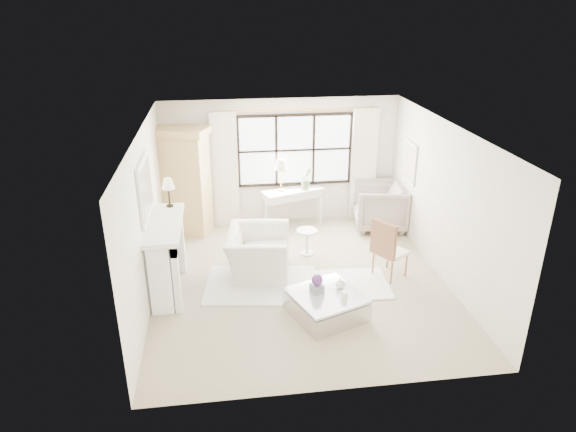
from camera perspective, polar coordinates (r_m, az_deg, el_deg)
The scene contains 32 objects.
floor at distance 9.08m, azimuth 1.38°, elevation -7.22°, with size 5.50×5.50×0.00m, color tan.
ceiling at distance 8.06m, azimuth 1.56°, elevation 9.59°, with size 5.50×5.50×0.00m, color white.
wall_back at distance 11.05m, azimuth -0.79°, elevation 6.06°, with size 5.00×5.00×0.00m, color silver.
wall_front at distance 6.07m, azimuth 5.61°, elevation -9.14°, with size 5.00×5.00×0.00m, color beige.
wall_left at distance 8.47m, azimuth -15.47°, elevation -0.21°, with size 5.50×5.50×0.00m, color white.
wall_right at distance 9.19m, azimuth 17.05°, elevation 1.45°, with size 5.50×5.50×0.00m, color beige.
window_pane at distance 11.00m, azimuth 0.78°, elevation 7.34°, with size 2.40×0.02×1.50m, color silver.
window_frame at distance 10.99m, azimuth 0.78°, elevation 7.33°, with size 2.50×0.04×1.50m, color black, non-canonical shape.
curtain_rod at distance 10.74m, azimuth 0.85°, elevation 11.73°, with size 0.04×0.04×3.30m, color #AF873D.
curtain_left at distance 10.91m, azimuth -7.02°, elevation 5.04°, with size 0.55×0.10×2.47m, color white.
curtain_right at distance 11.34m, azimuth 8.38°, elevation 5.65°, with size 0.55×0.10×2.47m, color white.
fireplace at distance 8.74m, azimuth -13.52°, elevation -4.36°, with size 0.58×1.66×1.26m.
mirror_frame at distance 8.30m, azimuth -15.62°, elevation 2.92°, with size 0.05×1.15×0.95m, color white.
mirror_glass at distance 8.29m, azimuth -15.41°, elevation 2.93°, with size 0.02×1.00×0.80m, color silver.
art_frame at distance 10.59m, azimuth 13.37°, elevation 5.82°, with size 0.04×0.62×0.82m, color white.
art_canvas at distance 10.59m, azimuth 13.27°, elevation 5.81°, with size 0.01×0.52×0.72m, color beige.
mantel_lamp at distance 8.96m, azimuth -13.19°, elevation 3.38°, with size 0.22×0.22×0.51m.
armoire at distance 10.74m, azimuth -11.53°, elevation 3.90°, with size 1.29×1.05×2.24m.
console_table at distance 11.12m, azimuth 0.53°, elevation 1.00°, with size 1.38×0.85×0.80m.
console_lamp at distance 10.76m, azimuth -0.80°, elevation 5.64°, with size 0.28×0.28×0.69m.
orchid_plant at distance 10.95m, azimuth 2.11°, elevation 4.22°, with size 0.27×0.22×0.49m, color #647D53.
side_table at distance 9.85m, azimuth 2.12°, elevation -2.51°, with size 0.40×0.40×0.51m.
rug_left at distance 8.94m, azimuth -3.00°, elevation -7.63°, with size 1.89×1.33×0.03m, color silver.
rug_right at distance 9.01m, azimuth 6.58°, elevation -7.56°, with size 1.41×1.06×0.03m, color white.
club_armchair at distance 9.17m, azimuth -3.36°, elevation -4.08°, with size 1.23×1.07×0.80m, color silver.
wingback_chair at distance 11.12m, azimuth 10.18°, elevation 1.09°, with size 1.04×1.07×0.98m, color gray.
french_chair at distance 9.27m, azimuth 11.16°, elevation -4.84°, with size 0.67×0.66×1.08m.
coffee_table at distance 8.11m, azimuth 4.28°, elevation -9.84°, with size 1.29×1.29×0.38m.
planter_box at distance 8.00m, azimuth 3.23°, elevation -8.05°, with size 0.18×0.18×0.13m, color slate.
planter_flowers at distance 7.92m, azimuth 3.26°, elevation -7.10°, with size 0.17×0.17×0.17m, color #582B6D.
pillar_candle at distance 7.88m, azimuth 6.28°, elevation -8.75°, with size 0.10×0.10×0.12m, color white.
coffee_vase at distance 8.14m, azimuth 5.83°, elevation -7.42°, with size 0.16×0.16×0.17m, color silver.
Camera 1 is at (-1.27, -7.74, 4.57)m, focal length 32.00 mm.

